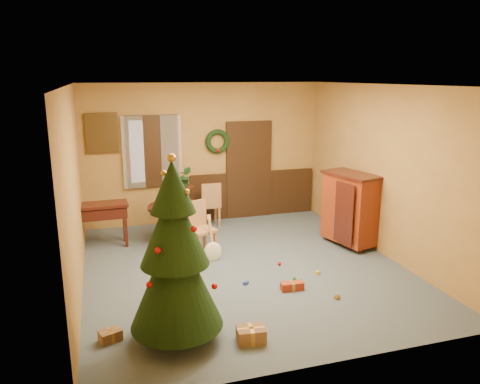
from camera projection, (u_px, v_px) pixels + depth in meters
name	position (u px, v px, depth m)	size (l,w,h in m)	color
room_envelope	(215.00, 169.00, 9.90)	(5.50, 5.50, 5.50)	#3C4D57
dining_table	(176.00, 217.00, 8.67)	(1.03, 1.03, 0.71)	black
urn	(175.00, 199.00, 8.59)	(0.32, 0.32, 0.23)	slate
centerpiece_plant	(175.00, 182.00, 8.51)	(0.38, 0.33, 0.42)	#1E4C23
chair_near	(200.00, 226.00, 8.13)	(0.52, 0.52, 0.93)	#A87043
chair_far	(210.00, 203.00, 9.59)	(0.40, 0.40, 0.93)	#A87043
guitar	(212.00, 240.00, 7.81)	(0.31, 0.15, 0.74)	white
plant_stand	(186.00, 202.00, 9.46)	(0.34, 0.34, 0.88)	black
stand_plant	(186.00, 176.00, 9.33)	(0.22, 0.18, 0.40)	#19471E
christmas_tree	(175.00, 256.00, 5.29)	(1.08, 1.08, 2.23)	#382111
writing_desk	(102.00, 214.00, 8.42)	(0.92, 0.48, 0.81)	black
sideboard	(350.00, 207.00, 8.46)	(0.79, 1.15, 1.35)	#561809
gift_a	(251.00, 335.00, 5.47)	(0.36, 0.28, 0.18)	brown
gift_b	(171.00, 331.00, 5.54)	(0.23, 0.23, 0.20)	maroon
gift_c	(110.00, 336.00, 5.49)	(0.29, 0.24, 0.13)	brown
gift_d	(292.00, 286.00, 6.80)	(0.34, 0.15, 0.12)	maroon
toy_a	(246.00, 283.00, 6.98)	(0.08, 0.05, 0.05)	#283BAE
toy_b	(294.00, 278.00, 7.13)	(0.06, 0.06, 0.06)	#227D2B
toy_c	(318.00, 273.00, 7.35)	(0.08, 0.05, 0.05)	gold
toy_d	(279.00, 264.00, 7.69)	(0.06, 0.06, 0.06)	red
toy_e	(337.00, 297.00, 6.53)	(0.08, 0.05, 0.05)	gold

